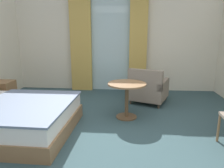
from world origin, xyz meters
name	(u,v)px	position (x,y,z in m)	size (l,w,h in m)	color
ground	(103,143)	(0.00, 0.00, -0.05)	(6.19, 6.71, 0.10)	#334C51
wall_back	(116,39)	(0.00, 3.10, 1.44)	(5.79, 0.12, 2.87)	silver
balcony_glass_door	(110,45)	(-0.16, 3.02, 1.26)	(1.13, 0.02, 2.53)	silver
curtain_panel_left	(81,42)	(-0.95, 2.92, 1.36)	(0.58, 0.10, 2.72)	tan
curtain_panel_right	(138,42)	(0.62, 2.92, 1.36)	(0.47, 0.10, 2.72)	tan
bed	(1,116)	(-1.69, 0.18, 0.26)	(2.27, 1.73, 0.98)	olive
nightstand	(2,93)	(-2.50, 1.53, 0.27)	(0.49, 0.45, 0.53)	olive
armchair_by_window	(148,89)	(0.84, 1.88, 0.33)	(1.01, 1.01, 0.83)	gray
round_cafe_table	(127,92)	(0.35, 0.94, 0.51)	(0.72, 0.72, 0.68)	olive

